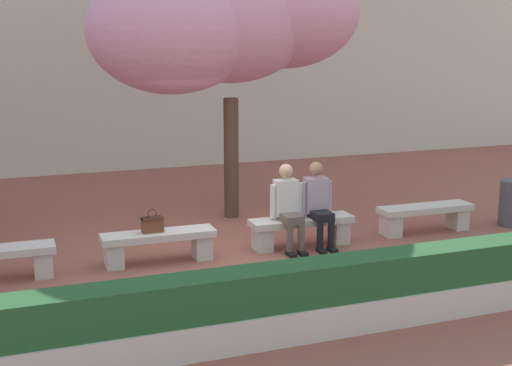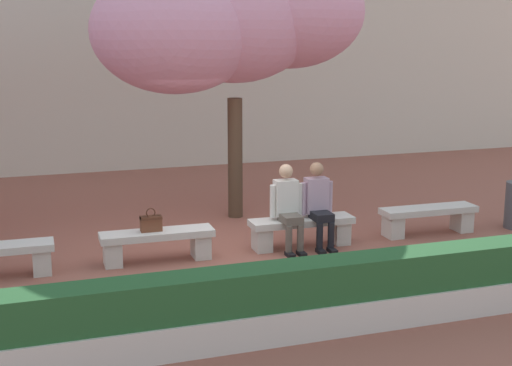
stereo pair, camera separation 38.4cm
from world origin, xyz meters
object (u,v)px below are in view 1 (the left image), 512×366
at_px(stone_bench_center, 301,227).
at_px(cherry_tree_main, 226,22).
at_px(stone_bench_near_east, 425,215).
at_px(person_seated_left, 288,204).
at_px(stone_bench_near_west, 159,242).
at_px(person_seated_right, 318,201).
at_px(trash_bin, 512,203).
at_px(handbag, 152,223).

distance_m(stone_bench_center, cherry_tree_main, 3.77).
distance_m(stone_bench_near_east, person_seated_left, 2.50).
bearing_deg(stone_bench_near_west, stone_bench_near_east, 0.00).
bearing_deg(stone_bench_near_west, person_seated_right, -1.24).
relative_size(person_seated_left, trash_bin, 1.65).
bearing_deg(stone_bench_near_east, cherry_tree_main, 141.73).
bearing_deg(cherry_tree_main, handbag, -130.94).
bearing_deg(trash_bin, stone_bench_near_west, 178.49).
height_order(person_seated_right, cherry_tree_main, cherry_tree_main).
xyz_separation_m(cherry_tree_main, trash_bin, (4.31, -2.28, -2.99)).
xyz_separation_m(stone_bench_center, stone_bench_near_east, (2.22, 0.00, 0.00)).
bearing_deg(stone_bench_near_west, cherry_tree_main, 50.49).
relative_size(stone_bench_near_west, cherry_tree_main, 0.34).
height_order(stone_bench_near_east, person_seated_right, person_seated_right).
xyz_separation_m(stone_bench_near_east, trash_bin, (1.62, -0.16, 0.09)).
distance_m(stone_bench_center, person_seated_left, 0.48).
relative_size(person_seated_left, handbag, 3.81).
bearing_deg(stone_bench_center, handbag, 179.66).
relative_size(stone_bench_center, person_seated_right, 1.25).
xyz_separation_m(stone_bench_center, handbag, (-2.30, 0.01, 0.28)).
xyz_separation_m(handbag, trash_bin, (6.13, -0.17, -0.19)).
bearing_deg(stone_bench_near_west, handbag, 170.26).
distance_m(person_seated_right, cherry_tree_main, 3.53).
bearing_deg(person_seated_left, person_seated_right, 0.01).
relative_size(stone_bench_center, trash_bin, 2.07).
bearing_deg(person_seated_right, stone_bench_center, 167.74).
distance_m(stone_bench_near_east, cherry_tree_main, 4.61).
xyz_separation_m(handbag, cherry_tree_main, (1.83, 2.11, 2.81)).
bearing_deg(person_seated_right, stone_bench_near_west, 178.76).
xyz_separation_m(stone_bench_center, person_seated_left, (-0.25, -0.05, 0.40)).
height_order(handbag, cherry_tree_main, cherry_tree_main).
bearing_deg(stone_bench_near_west, person_seated_left, -1.56).
bearing_deg(stone_bench_near_west, stone_bench_center, 0.00).
relative_size(stone_bench_near_west, person_seated_right, 1.25).
bearing_deg(cherry_tree_main, stone_bench_near_west, -129.51).
height_order(stone_bench_center, trash_bin, trash_bin).
height_order(stone_bench_center, person_seated_left, person_seated_left).
height_order(stone_bench_near_east, cherry_tree_main, cherry_tree_main).
height_order(stone_bench_near_west, trash_bin, trash_bin).
distance_m(stone_bench_near_west, handbag, 0.29).
distance_m(stone_bench_near_west, cherry_tree_main, 4.13).
relative_size(handbag, trash_bin, 0.43).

